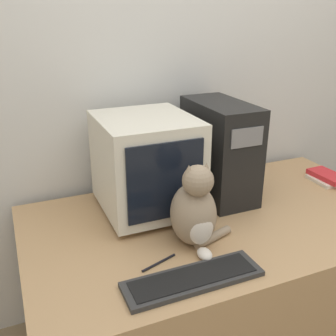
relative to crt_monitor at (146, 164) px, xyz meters
The scene contains 8 objects.
wall_back 0.54m from the crt_monitor, 50.42° to the left, with size 7.00×0.05×2.50m.
desk 0.67m from the crt_monitor, 35.45° to the right, with size 1.69×0.94×0.71m.
crt_monitor is the anchor object (origin of this frame).
computer_tower 0.38m from the crt_monitor, ahead, with size 0.22×0.44×0.46m.
keyboard 0.58m from the crt_monitor, 93.86° to the right, with size 0.48×0.14×0.02m.
cat 0.35m from the crt_monitor, 78.16° to the right, with size 0.26×0.26×0.34m.
book_stack 1.01m from the crt_monitor, ahead, with size 0.14×0.21×0.04m.
pen 0.47m from the crt_monitor, 104.60° to the right, with size 0.15×0.06×0.01m.
Camera 1 is at (-0.81, -0.83, 1.55)m, focal length 42.00 mm.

